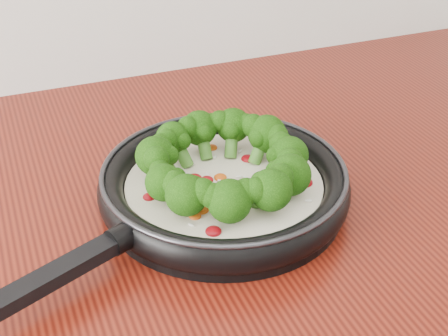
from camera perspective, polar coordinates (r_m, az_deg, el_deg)
name	(u,v)px	position (r m, az deg, el deg)	size (l,w,h in m)	color
skillet	(223,181)	(0.74, -0.07, -1.18)	(0.48, 0.39, 0.09)	black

